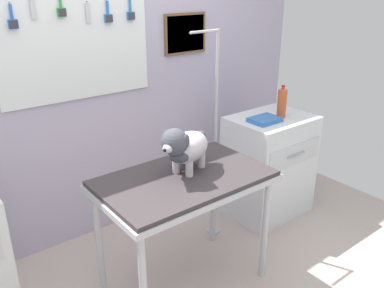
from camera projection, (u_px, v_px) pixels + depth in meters
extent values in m
cube|color=#B3A8C0|center=(100.00, 92.00, 3.06)|extent=(4.00, 0.06, 2.30)
cube|color=white|center=(76.00, 42.00, 2.79)|extent=(1.11, 0.02, 0.80)
cylinder|color=gray|center=(9.00, 2.00, 2.45)|extent=(0.01, 0.02, 0.01)
cylinder|color=blue|center=(11.00, 12.00, 2.46)|extent=(0.02, 0.02, 0.09)
cube|color=blue|center=(13.00, 24.00, 2.49)|extent=(0.06, 0.02, 0.06)
cube|color=#333338|center=(14.00, 24.00, 2.48)|extent=(0.05, 0.01, 0.05)
cube|color=silver|center=(33.00, 9.00, 2.54)|extent=(0.03, 0.01, 0.13)
cylinder|color=green|center=(60.00, 1.00, 2.62)|extent=(0.02, 0.02, 0.09)
cube|color=green|center=(62.00, 12.00, 2.65)|extent=(0.06, 0.02, 0.06)
cube|color=#333338|center=(63.00, 12.00, 2.64)|extent=(0.05, 0.01, 0.05)
cylinder|color=gray|center=(87.00, 1.00, 2.74)|extent=(0.01, 0.02, 0.01)
cube|color=silver|center=(88.00, 13.00, 2.76)|extent=(0.03, 0.01, 0.13)
cylinder|color=blue|center=(108.00, 8.00, 2.83)|extent=(0.02, 0.02, 0.09)
cube|color=blue|center=(108.00, 18.00, 2.86)|extent=(0.06, 0.02, 0.06)
cube|color=#333338|center=(109.00, 19.00, 2.85)|extent=(0.05, 0.01, 0.05)
cylinder|color=#2D73BC|center=(130.00, 5.00, 2.93)|extent=(0.02, 0.02, 0.09)
cube|color=#2D73BC|center=(131.00, 16.00, 2.96)|extent=(0.06, 0.02, 0.06)
cube|color=#333338|center=(132.00, 16.00, 2.95)|extent=(0.05, 0.01, 0.05)
cube|color=brown|center=(185.00, 34.00, 3.33)|extent=(0.41, 0.02, 0.33)
cube|color=#A08553|center=(186.00, 34.00, 3.32)|extent=(0.37, 0.01, 0.29)
cylinder|color=#B7B7BC|center=(265.00, 229.00, 2.72)|extent=(0.04, 0.04, 0.76)
cylinder|color=#B7B7BC|center=(99.00, 244.00, 2.57)|extent=(0.04, 0.04, 0.76)
cylinder|color=#B7B7BC|center=(213.00, 198.00, 3.11)|extent=(0.04, 0.04, 0.76)
cube|color=#B7B7BC|center=(184.00, 183.00, 2.50)|extent=(1.08, 0.65, 0.03)
cube|color=#3A3335|center=(184.00, 178.00, 2.49)|extent=(1.04, 0.63, 0.03)
cylinder|color=#B7B7BC|center=(213.00, 230.00, 3.36)|extent=(0.11, 0.11, 0.01)
cylinder|color=#B7B7BC|center=(216.00, 140.00, 3.05)|extent=(0.02, 0.02, 1.63)
cylinder|color=#B7B7BC|center=(204.00, 31.00, 2.68)|extent=(0.24, 0.02, 0.02)
cylinder|color=silver|center=(189.00, 168.00, 2.46)|extent=(0.05, 0.05, 0.11)
cylinder|color=silver|center=(176.00, 165.00, 2.51)|extent=(0.05, 0.05, 0.11)
cylinder|color=silver|center=(202.00, 159.00, 2.58)|extent=(0.05, 0.05, 0.11)
cylinder|color=silver|center=(189.00, 156.00, 2.63)|extent=(0.05, 0.05, 0.11)
ellipsoid|color=silver|center=(188.00, 147.00, 2.50)|extent=(0.37, 0.31, 0.18)
ellipsoid|color=#474953|center=(179.00, 154.00, 2.41)|extent=(0.16, 0.17, 0.10)
sphere|color=#474953|center=(175.00, 142.00, 2.35)|extent=(0.16, 0.16, 0.16)
ellipsoid|color=silver|center=(168.00, 148.00, 2.30)|extent=(0.09, 0.08, 0.05)
sphere|color=black|center=(165.00, 150.00, 2.27)|extent=(0.02, 0.02, 0.02)
ellipsoid|color=#474953|center=(186.00, 141.00, 2.32)|extent=(0.06, 0.05, 0.09)
ellipsoid|color=#474953|center=(167.00, 137.00, 2.39)|extent=(0.06, 0.05, 0.09)
sphere|color=#474953|center=(201.00, 136.00, 2.61)|extent=(0.07, 0.07, 0.07)
cube|color=silver|center=(268.00, 166.00, 3.51)|extent=(0.68, 0.52, 0.88)
cube|color=silver|center=(295.00, 155.00, 3.24)|extent=(0.60, 0.01, 0.18)
cylinder|color=#99999E|center=(296.00, 155.00, 3.23)|extent=(0.20, 0.02, 0.02)
cylinder|color=#B75029|center=(282.00, 104.00, 3.29)|extent=(0.07, 0.07, 0.23)
cone|color=#B75029|center=(283.00, 89.00, 3.25)|extent=(0.07, 0.07, 0.02)
cylinder|color=red|center=(283.00, 86.00, 3.24)|extent=(0.03, 0.03, 0.02)
cube|color=#356DBA|center=(265.00, 120.00, 3.22)|extent=(0.24, 0.18, 0.04)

